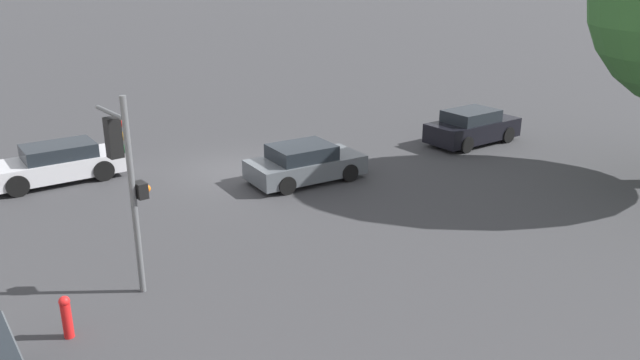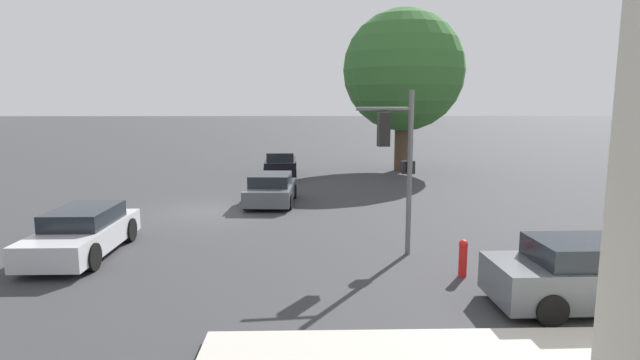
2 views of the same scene
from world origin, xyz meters
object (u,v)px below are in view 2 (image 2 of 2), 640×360
at_px(crossing_car_1, 271,189).
at_px(parked_car_0, 593,275).
at_px(crossing_car_2, 83,232).
at_px(crossing_car_0, 281,164).
at_px(traffic_signal, 396,150).
at_px(street_tree, 403,71).
at_px(fire_hydrant, 463,257).

height_order(crossing_car_1, parked_car_0, parked_car_0).
distance_m(crossing_car_1, crossing_car_2, 8.44).
bearing_deg(crossing_car_0, traffic_signal, -167.00).
distance_m(street_tree, fire_hydrant, 20.24).
bearing_deg(fire_hydrant, street_tree, 173.75).
distance_m(traffic_signal, fire_hydrant, 3.34).
bearing_deg(crossing_car_2, crossing_car_0, 162.71).
xyz_separation_m(street_tree, traffic_signal, (17.46, -3.46, -3.21)).
relative_size(crossing_car_0, crossing_car_1, 1.02).
relative_size(traffic_signal, crossing_car_1, 1.13).
bearing_deg(crossing_car_1, fire_hydrant, -146.90).
height_order(crossing_car_0, crossing_car_2, crossing_car_0).
height_order(street_tree, crossing_car_1, street_tree).
height_order(crossing_car_0, fire_hydrant, crossing_car_0).
distance_m(traffic_signal, crossing_car_0, 16.07).
bearing_deg(crossing_car_0, street_tree, -76.00).
height_order(traffic_signal, parked_car_0, traffic_signal).
bearing_deg(fire_hydrant, parked_car_0, 47.54).
distance_m(parked_car_0, fire_hydrant, 2.82).
relative_size(crossing_car_1, parked_car_0, 0.95).
xyz_separation_m(traffic_signal, fire_hydrant, (1.86, 1.34, -2.43)).
bearing_deg(fire_hydrant, crossing_car_0, -162.92).
bearing_deg(crossing_car_0, crossing_car_2, 161.58).
xyz_separation_m(street_tree, fire_hydrant, (19.32, -2.12, -5.63)).
bearing_deg(parked_car_0, crossing_car_2, 160.76).
distance_m(crossing_car_0, fire_hydrant, 18.07).
distance_m(crossing_car_0, crossing_car_2, 15.93).
relative_size(traffic_signal, fire_hydrant, 4.91).
relative_size(crossing_car_0, crossing_car_2, 0.93).
distance_m(street_tree, traffic_signal, 18.09).
bearing_deg(crossing_car_2, crossing_car_1, 145.97).
bearing_deg(crossing_car_0, parked_car_0, -160.37).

